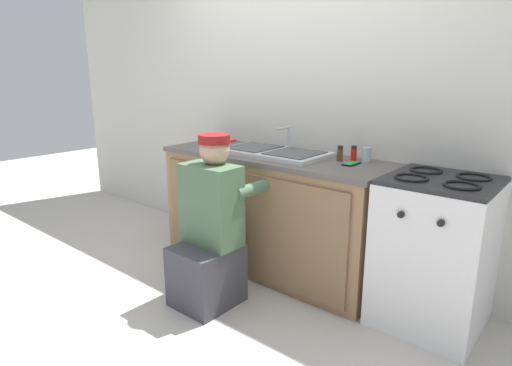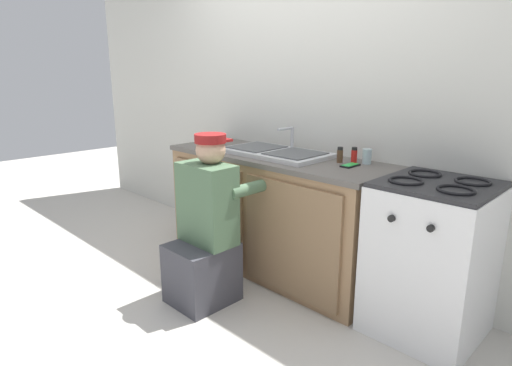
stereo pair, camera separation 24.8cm
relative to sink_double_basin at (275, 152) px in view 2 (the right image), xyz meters
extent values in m
plane|color=beige|center=(0.00, -0.30, -0.91)|extent=(12.00, 12.00, 0.00)
cube|color=silver|center=(0.00, 0.35, 0.34)|extent=(6.00, 0.10, 2.50)
cube|color=#997551|center=(0.00, 0.00, -0.48)|extent=(1.74, 0.60, 0.85)
cube|color=#866747|center=(-0.42, -0.31, -0.48)|extent=(0.77, 0.02, 0.75)
cube|color=#866747|center=(0.42, -0.31, -0.48)|extent=(0.77, 0.02, 0.75)
cube|color=#5B5651|center=(0.00, 0.00, -0.04)|extent=(1.78, 0.62, 0.03)
cube|color=silver|center=(0.00, 0.00, 0.00)|extent=(0.80, 0.44, 0.03)
cube|color=#4C4F51|center=(-0.19, 0.00, 0.01)|extent=(0.33, 0.35, 0.01)
cube|color=#4C4F51|center=(0.19, 0.00, 0.01)|extent=(0.33, 0.35, 0.01)
cylinder|color=#B7BABF|center=(0.00, 0.19, 0.07)|extent=(0.02, 0.02, 0.18)
cylinder|color=#B7BABF|center=(0.00, 0.11, 0.16)|extent=(0.02, 0.16, 0.02)
cube|color=white|center=(1.20, 0.00, -0.47)|extent=(0.59, 0.60, 0.87)
cube|color=#262628|center=(1.20, 0.00, -0.02)|extent=(0.57, 0.59, 0.02)
torus|color=black|center=(1.07, -0.12, 0.00)|extent=(0.19, 0.19, 0.02)
torus|color=black|center=(1.33, -0.12, 0.00)|extent=(0.19, 0.19, 0.02)
torus|color=black|center=(1.07, 0.12, 0.00)|extent=(0.19, 0.19, 0.02)
torus|color=black|center=(1.33, 0.12, 0.00)|extent=(0.19, 0.19, 0.02)
cylinder|color=black|center=(1.09, -0.31, -0.16)|extent=(0.04, 0.02, 0.04)
cylinder|color=black|center=(1.30, -0.31, -0.16)|extent=(0.04, 0.02, 0.04)
cube|color=#3F3F47|center=(0.01, -0.72, -0.71)|extent=(0.36, 0.40, 0.40)
cube|color=#4C6B4C|center=(0.01, -0.66, -0.25)|extent=(0.38, 0.22, 0.52)
sphere|color=tan|center=(0.01, -0.62, 0.10)|extent=(0.19, 0.19, 0.19)
cylinder|color=maroon|center=(0.01, -0.62, 0.17)|extent=(0.20, 0.20, 0.06)
cube|color=maroon|center=(0.01, -0.53, 0.15)|extent=(0.13, 0.09, 0.02)
cylinder|color=#4C6B4C|center=(-0.16, -0.46, -0.16)|extent=(0.08, 0.30, 0.08)
cylinder|color=#4C6B4C|center=(0.18, -0.46, -0.16)|extent=(0.08, 0.30, 0.08)
cylinder|color=#335699|center=(-0.62, -0.03, 0.03)|extent=(0.08, 0.08, 0.09)
torus|color=#335699|center=(-0.56, -0.03, 0.03)|extent=(0.06, 0.01, 0.06)
cylinder|color=#513823|center=(0.49, 0.09, 0.02)|extent=(0.04, 0.04, 0.08)
cylinder|color=black|center=(0.49, 0.09, 0.08)|extent=(0.04, 0.04, 0.02)
cube|color=black|center=(0.61, 0.04, -0.01)|extent=(0.07, 0.14, 0.01)
cube|color=green|center=(0.61, 0.04, -0.01)|extent=(0.06, 0.12, 0.00)
cylinder|color=#ADC6CC|center=(0.64, 0.18, 0.03)|extent=(0.06, 0.06, 0.10)
cylinder|color=red|center=(0.57, 0.15, 0.02)|extent=(0.04, 0.04, 0.08)
cylinder|color=black|center=(0.57, 0.15, 0.08)|extent=(0.04, 0.04, 0.02)
camera|label=1|loc=(1.88, -2.46, 0.57)|focal=30.00mm
camera|label=2|loc=(2.06, -2.29, 0.57)|focal=30.00mm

